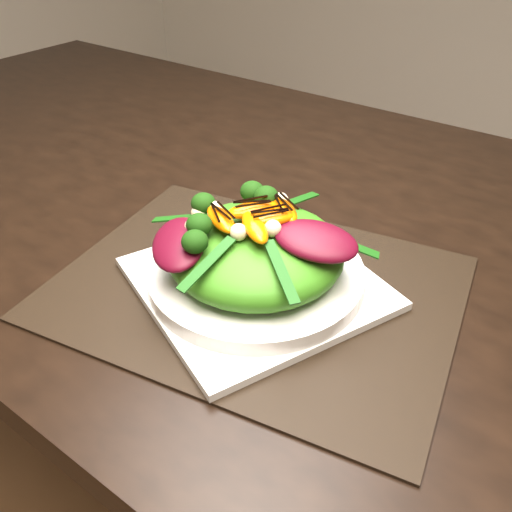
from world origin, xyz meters
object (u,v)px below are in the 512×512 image
Objects in this scene: orange_segment at (250,207)px; dining_table at (170,176)px; salad_bowl at (256,273)px; plate_base at (256,283)px; lettuce_mound at (256,251)px; placemat at (256,287)px.

dining_table is at bearing 151.22° from orange_segment.
orange_segment is (-0.02, 0.02, 0.07)m from salad_bowl.
lettuce_mound is at bearing -90.00° from plate_base.
salad_bowl is (0.00, 0.00, 0.01)m from plate_base.
placemat is 0.05m from lettuce_mound.
salad_bowl is 0.08m from orange_segment.
orange_segment is at bearing 139.06° from lettuce_mound.
placemat is 1.81× the size of plate_base.
placemat is 0.02m from salad_bowl.
dining_table is 0.37m from lettuce_mound.
salad_bowl is at bearing -40.94° from orange_segment.
orange_segment is (-0.02, 0.02, 0.09)m from placemat.
plate_base reaches higher than placemat.
plate_base is 0.01m from salad_bowl.
lettuce_mound is (0.00, -0.00, 0.03)m from salad_bowl.
lettuce_mound is 0.05m from orange_segment.
placemat is at bearing 0.00° from lettuce_mound.
lettuce_mound is at bearing 0.00° from placemat.
placemat is 2.29× the size of lettuce_mound.
salad_bowl reaches higher than plate_base.
placemat is (0.31, -0.18, 0.02)m from dining_table.
lettuce_mound is at bearing -40.94° from orange_segment.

